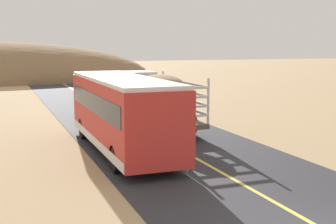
% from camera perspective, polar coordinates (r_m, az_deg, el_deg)
% --- Properties ---
extents(livestock_truck, '(2.53, 9.70, 3.02)m').
position_cam_1_polar(livestock_truck, '(27.36, -3.03, 2.44)').
color(livestock_truck, silver).
rests_on(livestock_truck, road_surface).
extents(bus, '(2.54, 10.00, 3.21)m').
position_cam_1_polar(bus, '(19.87, -5.74, 0.05)').
color(bus, red).
rests_on(bus, road_surface).
extents(car_far, '(1.90, 4.62, 1.93)m').
position_cam_1_polar(car_far, '(38.79, -6.06, 3.10)').
color(car_far, '#264C8C').
rests_on(car_far, road_surface).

